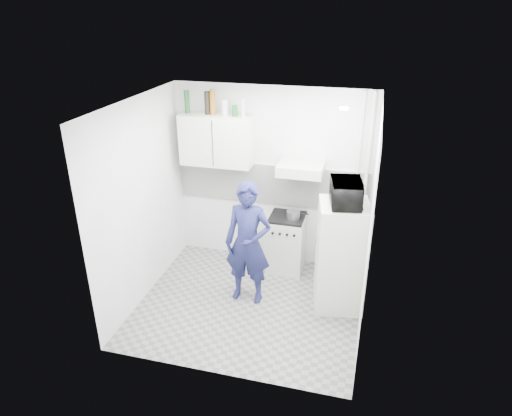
# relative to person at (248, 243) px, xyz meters

# --- Properties ---
(floor) EXTENTS (2.80, 2.80, 0.00)m
(floor) POSITION_rel_person_xyz_m (0.05, -0.15, -0.82)
(floor) COLOR slate
(floor) RESTS_ON ground
(ceiling) EXTENTS (2.80, 2.80, 0.00)m
(ceiling) POSITION_rel_person_xyz_m (0.05, -0.15, 1.78)
(ceiling) COLOR white
(ceiling) RESTS_ON wall_back
(wall_back) EXTENTS (2.80, 0.00, 2.80)m
(wall_back) POSITION_rel_person_xyz_m (0.05, 1.10, 0.48)
(wall_back) COLOR white
(wall_back) RESTS_ON floor
(wall_left) EXTENTS (0.00, 2.60, 2.60)m
(wall_left) POSITION_rel_person_xyz_m (-1.35, -0.15, 0.48)
(wall_left) COLOR white
(wall_left) RESTS_ON floor
(wall_right) EXTENTS (0.00, 2.60, 2.60)m
(wall_right) POSITION_rel_person_xyz_m (1.45, -0.15, 0.48)
(wall_right) COLOR white
(wall_right) RESTS_ON floor
(person) EXTENTS (0.61, 0.41, 1.64)m
(person) POSITION_rel_person_xyz_m (0.00, 0.00, 0.00)
(person) COLOR #191B44
(person) RESTS_ON floor
(stove) EXTENTS (0.51, 0.51, 0.81)m
(stove) POSITION_rel_person_xyz_m (0.34, 0.85, -0.41)
(stove) COLOR beige
(stove) RESTS_ON floor
(fridge) EXTENTS (0.68, 0.68, 1.42)m
(fridge) POSITION_rel_person_xyz_m (1.15, 0.16, -0.11)
(fridge) COLOR beige
(fridge) RESTS_ON floor
(stove_top) EXTENTS (0.49, 0.49, 0.03)m
(stove_top) POSITION_rel_person_xyz_m (0.34, 0.85, 0.01)
(stove_top) COLOR black
(stove_top) RESTS_ON stove
(saucepan) EXTENTS (0.19, 0.19, 0.10)m
(saucepan) POSITION_rel_person_xyz_m (0.43, 0.82, 0.07)
(saucepan) COLOR silver
(saucepan) RESTS_ON stove_top
(microwave) EXTENTS (0.58, 0.44, 0.29)m
(microwave) POSITION_rel_person_xyz_m (1.15, 0.16, 0.75)
(microwave) COLOR black
(microwave) RESTS_ON fridge
(bottle_a) EXTENTS (0.07, 0.07, 0.31)m
(bottle_a) POSITION_rel_person_xyz_m (-1.11, 0.93, 1.54)
(bottle_a) COLOR #144C1E
(bottle_a) RESTS_ON upper_cabinet
(bottle_c) EXTENTS (0.07, 0.07, 0.31)m
(bottle_c) POSITION_rel_person_xyz_m (-0.81, 0.93, 1.54)
(bottle_c) COLOR black
(bottle_c) RESTS_ON upper_cabinet
(bottle_d) EXTENTS (0.08, 0.08, 0.34)m
(bottle_d) POSITION_rel_person_xyz_m (-0.74, 0.93, 1.55)
(bottle_d) COLOR brown
(bottle_d) RESTS_ON upper_cabinet
(canister_a) EXTENTS (0.09, 0.09, 0.22)m
(canister_a) POSITION_rel_person_xyz_m (-0.57, 0.93, 1.49)
(canister_a) COLOR #B2B7BC
(canister_a) RESTS_ON upper_cabinet
(canister_b) EXTENTS (0.07, 0.07, 0.14)m
(canister_b) POSITION_rel_person_xyz_m (-0.43, 0.93, 1.45)
(canister_b) COLOR #144C1E
(canister_b) RESTS_ON upper_cabinet
(bottle_e) EXTENTS (0.06, 0.06, 0.25)m
(bottle_e) POSITION_rel_person_xyz_m (-0.31, 0.93, 1.50)
(bottle_e) COLOR #B2B7BC
(bottle_e) RESTS_ON upper_cabinet
(upper_cabinet) EXTENTS (1.00, 0.35, 0.70)m
(upper_cabinet) POSITION_rel_person_xyz_m (-0.70, 0.93, 1.03)
(upper_cabinet) COLOR beige
(upper_cabinet) RESTS_ON wall_back
(range_hood) EXTENTS (0.60, 0.50, 0.14)m
(range_hood) POSITION_rel_person_xyz_m (0.50, 0.85, 0.75)
(range_hood) COLOR beige
(range_hood) RESTS_ON wall_back
(backsplash) EXTENTS (2.74, 0.03, 0.60)m
(backsplash) POSITION_rel_person_xyz_m (0.05, 1.09, 0.38)
(backsplash) COLOR white
(backsplash) RESTS_ON wall_back
(pipe_a) EXTENTS (0.05, 0.05, 2.60)m
(pipe_a) POSITION_rel_person_xyz_m (1.35, 1.02, 0.48)
(pipe_a) COLOR beige
(pipe_a) RESTS_ON floor
(pipe_b) EXTENTS (0.04, 0.04, 2.60)m
(pipe_b) POSITION_rel_person_xyz_m (1.23, 1.02, 0.48)
(pipe_b) COLOR beige
(pipe_b) RESTS_ON floor
(ceiling_spot_fixture) EXTENTS (0.10, 0.10, 0.02)m
(ceiling_spot_fixture) POSITION_rel_person_xyz_m (1.05, 0.05, 1.75)
(ceiling_spot_fixture) COLOR white
(ceiling_spot_fixture) RESTS_ON ceiling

